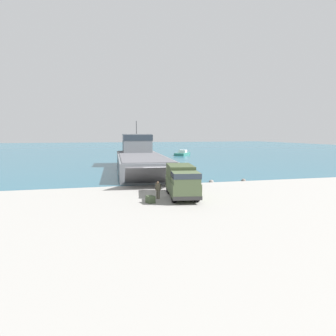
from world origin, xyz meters
name	(u,v)px	position (x,y,z in m)	size (l,w,h in m)	color
ground_plane	(155,190)	(0.00, 0.00, 0.00)	(240.00, 240.00, 0.00)	gray
water_surface	(101,149)	(0.00, 93.52, 0.00)	(240.00, 180.00, 0.01)	#285B70
landing_craft	(140,157)	(1.90, 19.92, 2.06)	(9.87, 32.38, 8.25)	slate
military_truck	(182,181)	(1.60, -4.38, 1.57)	(3.63, 7.53, 2.93)	#475638
soldier_on_ramp	(158,189)	(-0.77, -4.64, 0.94)	(0.50, 0.42, 1.63)	#4C4738
moored_boat_a	(182,153)	(19.29, 51.78, 0.48)	(5.97, 7.09, 1.45)	#2D7060
cargo_crate	(150,199)	(-1.80, -6.17, 0.31)	(0.62, 0.74, 0.62)	#3D4C33
shoreline_rock_a	(243,181)	(12.26, 3.64, 0.00)	(0.57, 0.57, 0.57)	#66605B
shoreline_rock_b	(211,182)	(7.93, 3.72, 0.00)	(0.59, 0.59, 0.59)	gray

